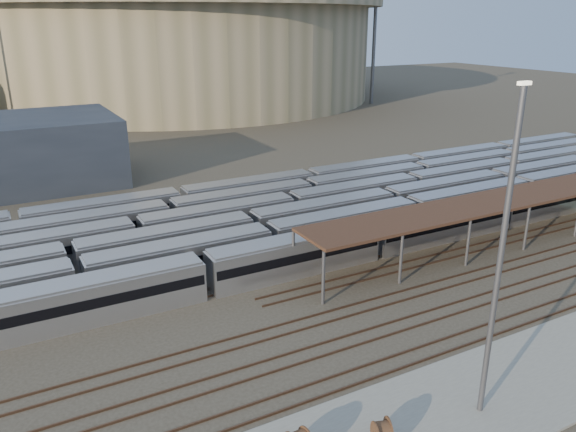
{
  "coord_description": "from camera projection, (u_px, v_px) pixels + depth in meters",
  "views": [
    {
      "loc": [
        -31.73,
        -36.09,
        23.83
      ],
      "look_at": [
        -5.7,
        12.0,
        4.52
      ],
      "focal_mm": 35.0,
      "sensor_mm": 36.0,
      "label": 1
    }
  ],
  "objects": [
    {
      "name": "ground",
      "position": [
        403.0,
        290.0,
        52.11
      ],
      "size": [
        420.0,
        420.0,
        0.0
      ],
      "primitive_type": "plane",
      "color": "#383026",
      "rests_on": "ground"
    },
    {
      "name": "apron",
      "position": [
        490.0,
        395.0,
        37.39
      ],
      "size": [
        50.0,
        9.0,
        0.2
      ],
      "primitive_type": "cube",
      "color": "gray",
      "rests_on": "ground"
    },
    {
      "name": "subway_trains",
      "position": [
        301.0,
        215.0,
        66.66
      ],
      "size": [
        126.97,
        23.9,
        3.6
      ],
      "color": "#BBBBC0",
      "rests_on": "ground"
    },
    {
      "name": "inspection_shed",
      "position": [
        536.0,
        194.0,
        63.64
      ],
      "size": [
        60.3,
        6.0,
        5.3
      ],
      "color": "#58575C",
      "rests_on": "ground"
    },
    {
      "name": "empty_tracks",
      "position": [
        441.0,
        312.0,
        47.93
      ],
      "size": [
        170.0,
        9.62,
        0.18
      ],
      "color": "#4C3323",
      "rests_on": "ground"
    },
    {
      "name": "stadium",
      "position": [
        179.0,
        43.0,
        173.94
      ],
      "size": [
        124.0,
        124.0,
        32.5
      ],
      "color": "gray",
      "rests_on": "ground"
    },
    {
      "name": "floodlight_2",
      "position": [
        375.0,
        30.0,
        159.57
      ],
      "size": [
        4.0,
        1.0,
        38.4
      ],
      "color": "#58575C",
      "rests_on": "ground"
    },
    {
      "name": "floodlight_3",
      "position": [
        48.0,
        29.0,
        173.42
      ],
      "size": [
        4.0,
        1.0,
        38.4
      ],
      "color": "#58575C",
      "rests_on": "ground"
    },
    {
      "name": "yard_light_pole",
      "position": [
        500.0,
        261.0,
        32.43
      ],
      "size": [
        0.81,
        0.36,
        20.56
      ],
      "color": "#58575C",
      "rests_on": "apron"
    }
  ]
}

